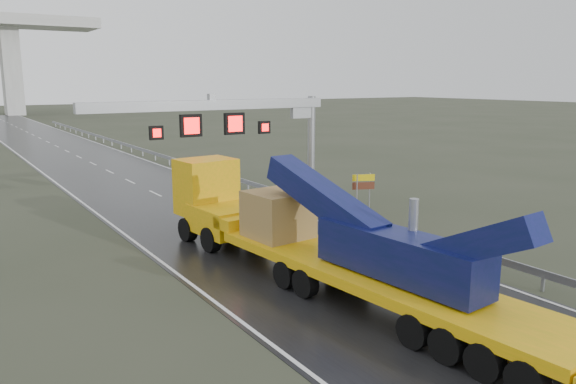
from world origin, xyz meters
TOP-DOWN VIEW (x-y plane):
  - ground at (0.00, 0.00)m, footprint 400.00×400.00m
  - road at (0.00, 40.00)m, footprint 11.00×200.00m
  - guardrail at (6.10, 30.00)m, footprint 0.20×140.00m
  - sign_gantry at (2.10, 17.99)m, footprint 14.90×1.20m
  - heavy_haul_truck at (-0.90, 7.90)m, footprint 4.96×21.52m
  - exit_sign_pair at (9.00, 15.29)m, footprint 1.34×0.62m
  - striped_barrier at (6.84, 14.00)m, footprint 0.72×0.52m

SIDE VIEW (x-z plane):
  - ground at x=0.00m, z-range 0.00..0.00m
  - road at x=0.00m, z-range 0.00..0.02m
  - striped_barrier at x=6.84m, z-range 0.00..1.10m
  - guardrail at x=6.10m, z-range 0.00..1.40m
  - exit_sign_pair at x=9.00m, z-range 0.49..2.95m
  - heavy_haul_truck at x=-0.90m, z-range -0.56..4.45m
  - sign_gantry at x=2.10m, z-range 1.90..9.33m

